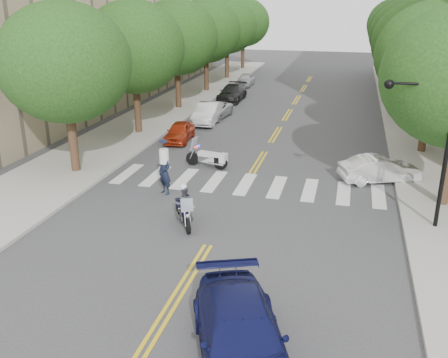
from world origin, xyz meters
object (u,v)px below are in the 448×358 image
(motorcycle_parked, at_px, (210,158))
(motorcycle_police, at_px, (184,206))
(officer_standing, at_px, (165,173))
(sedan_blue, at_px, (241,337))
(convertible, at_px, (380,169))

(motorcycle_parked, bearing_deg, motorcycle_police, -161.50)
(motorcycle_parked, bearing_deg, officer_standing, 177.37)
(motorcycle_police, xyz_separation_m, sedan_blue, (3.92, -7.24, -0.02))
(convertible, bearing_deg, motorcycle_parked, 67.21)
(convertible, bearing_deg, motorcycle_police, 109.38)
(motorcycle_parked, bearing_deg, sedan_blue, -150.21)
(motorcycle_police, height_order, sedan_blue, motorcycle_police)
(motorcycle_police, bearing_deg, motorcycle_parked, -110.77)
(convertible, bearing_deg, sedan_blue, 142.24)
(motorcycle_police, distance_m, motorcycle_parked, 7.03)
(motorcycle_parked, height_order, convertible, motorcycle_parked)
(motorcycle_parked, distance_m, officer_standing, 4.20)
(motorcycle_parked, relative_size, officer_standing, 1.17)
(sedan_blue, bearing_deg, officer_standing, 97.82)
(motorcycle_police, bearing_deg, convertible, -165.90)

